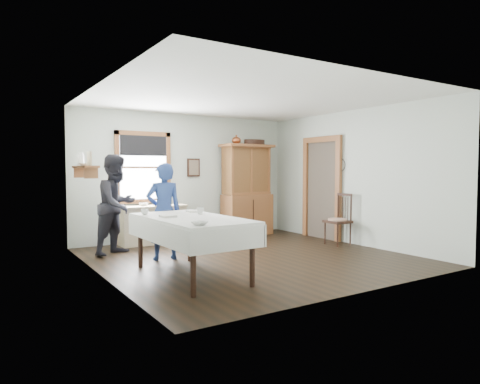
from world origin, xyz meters
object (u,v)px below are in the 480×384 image
Objects in this scene: pail at (224,231)px; woman_blue at (164,215)px; china_hutch at (247,190)px; figure_dark at (117,208)px; work_counter at (153,224)px; spindle_chair at (338,219)px; wicker_basket at (234,233)px; dining_table at (191,247)px.

pail is 2.53m from woman_blue.
china_hutch reaches higher than pail.
pail is at bearing -18.91° from figure_dark.
work_counter is 3.74m from spindle_chair.
spindle_chair is 3.53m from woman_blue.
work_counter reaches higher than wicker_basket.
dining_table reaches higher than work_counter.
figure_dark is (-2.53, -0.58, 0.68)m from pail.
pail is at bearing -5.64° from work_counter.
dining_table is 2.03× the size of spindle_chair.
wicker_basket is at bearing -139.32° from woman_blue.
woman_blue is (-3.48, 0.55, 0.23)m from spindle_chair.
work_counter is 3.88× the size of wicker_basket.
dining_table is at bearing -110.80° from figure_dark.
china_hutch reaches higher than woman_blue.
figure_dark is (-0.53, 0.86, 0.07)m from woman_blue.
work_counter is 1.62m from pail.
china_hutch is at bearing 45.12° from dining_table.
work_counter is 0.65× the size of dining_table.
woman_blue is at bearing -104.91° from work_counter.
figure_dark is at bearing -169.37° from china_hutch.
spindle_chair reaches higher than wicker_basket.
work_counter is at bearing 79.74° from dining_table.
dining_table is (-0.52, -2.85, 0.03)m from work_counter.
pail reaches higher than wicker_basket.
figure_dark reaches higher than woman_blue.
spindle_chair is at bearing 11.36° from dining_table.
spindle_chair is at bearing -70.09° from china_hutch.
work_counter is at bearing 172.40° from wicker_basket.
work_counter is 0.66× the size of china_hutch.
work_counter is 4.78× the size of pail.
pail is at bearing -134.72° from woman_blue.
spindle_chair is 0.63× the size of figure_dark.
work_counter is at bearing 146.77° from spindle_chair.
china_hutch is at bearing 7.95° from pail.
dining_table reaches higher than pail.
pail is (-1.48, 1.99, -0.37)m from spindle_chair.
china_hutch reaches higher than wicker_basket.
spindle_chair is 2.31m from wicker_basket.
figure_dark reaches higher than dining_table.
woman_blue is at bearing -144.25° from pail.
china_hutch is 1.07m from wicker_basket.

